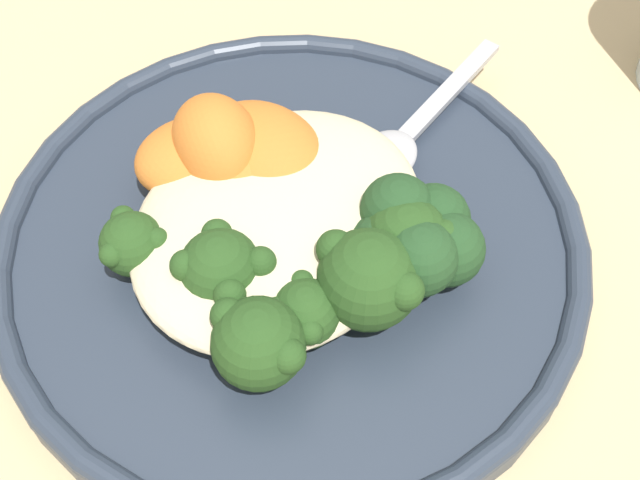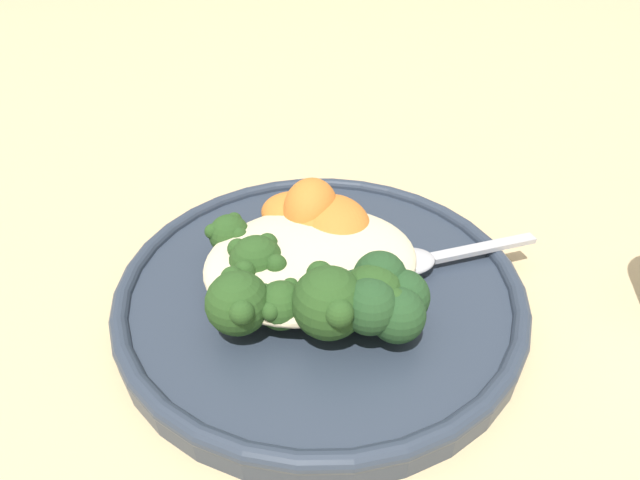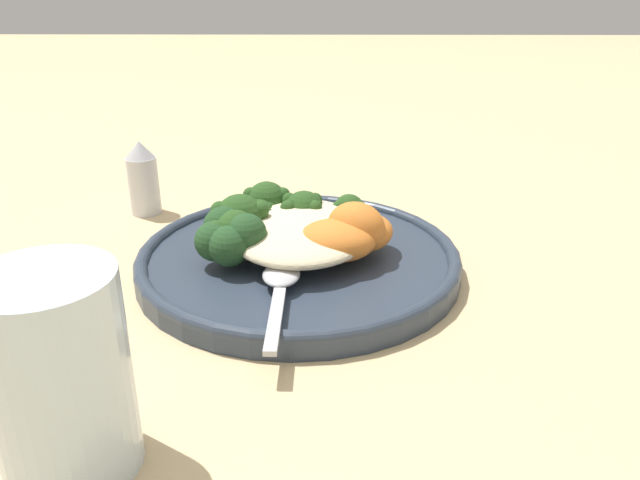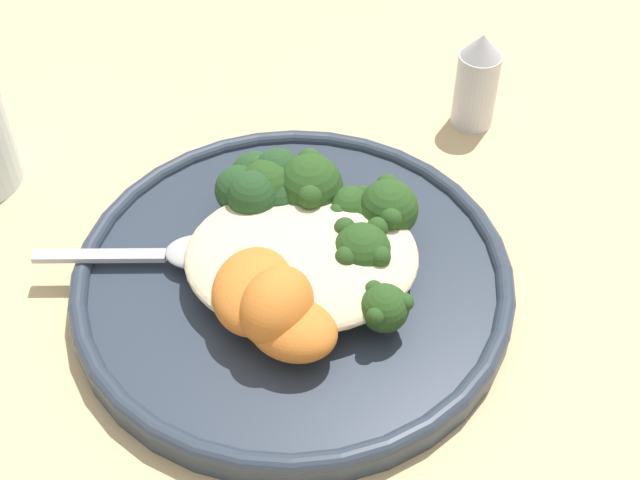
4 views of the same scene
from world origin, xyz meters
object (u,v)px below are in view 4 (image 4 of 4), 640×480
broccoli_stalk_0 (353,298)px  broccoli_stalk_4 (308,199)px  sweet_potato_chunk_3 (269,295)px  sweet_potato_chunk_2 (293,329)px  broccoli_stalk_3 (330,222)px  salt_shaker (478,81)px  broccoli_stalk_5 (269,195)px  quinoa_mound (302,256)px  sweet_potato_chunk_0 (256,291)px  sweet_potato_chunk_1 (278,306)px  broccoli_stalk_1 (352,253)px  kale_tuft (262,187)px  spoon (176,257)px  plate (294,279)px  broccoli_stalk_2 (362,222)px

broccoli_stalk_0 → broccoli_stalk_4: bearing=137.2°
broccoli_stalk_0 → sweet_potato_chunk_3: 0.05m
broccoli_stalk_0 → sweet_potato_chunk_2: size_ratio=1.98×
broccoli_stalk_3 → salt_shaker: (-0.11, -0.14, 0.00)m
broccoli_stalk_4 → broccoli_stalk_5: (0.03, -0.00, -0.00)m
broccoli_stalk_0 → broccoli_stalk_3: 0.06m
quinoa_mound → broccoli_stalk_0: bearing=131.5°
sweet_potato_chunk_3 → sweet_potato_chunk_0: bearing=-20.4°
quinoa_mound → salt_shaker: size_ratio=1.82×
sweet_potato_chunk_1 → broccoli_stalk_1: bearing=-134.4°
kale_tuft → sweet_potato_chunk_0: bearing=89.5°
broccoli_stalk_0 → broccoli_stalk_1: size_ratio=1.09×
salt_shaker → broccoli_stalk_4: bearing=45.0°
sweet_potato_chunk_0 → spoon: bearing=-37.0°
kale_tuft → broccoli_stalk_4: bearing=158.7°
plate → broccoli_stalk_3: size_ratio=3.38×
plate → broccoli_stalk_5: (0.02, -0.05, 0.03)m
plate → sweet_potato_chunk_2: bearing=90.7°
sweet_potato_chunk_0 → sweet_potato_chunk_2: bearing=129.3°
broccoli_stalk_1 → spoon: 0.11m
broccoli_stalk_1 → broccoli_stalk_0: bearing=-91.8°
sweet_potato_chunk_1 → sweet_potato_chunk_3: (0.01, -0.01, -0.01)m
broccoli_stalk_4 → sweet_potato_chunk_2: bearing=-151.3°
quinoa_mound → broccoli_stalk_4: (-0.00, -0.04, 0.01)m
broccoli_stalk_1 → broccoli_stalk_5: 0.07m
broccoli_stalk_3 → spoon: bearing=156.8°
salt_shaker → sweet_potato_chunk_3: bearing=53.7°
broccoli_stalk_3 → spoon: 0.10m
quinoa_mound → broccoli_stalk_2: 0.05m
spoon → sweet_potato_chunk_2: bearing=138.7°
sweet_potato_chunk_1 → sweet_potato_chunk_2: size_ratio=0.95×
quinoa_mound → broccoli_stalk_5: size_ratio=1.77×
spoon → salt_shaker: 0.27m
sweet_potato_chunk_0 → sweet_potato_chunk_2: (-0.02, 0.03, -0.00)m
broccoli_stalk_2 → broccoli_stalk_3: 0.02m
broccoli_stalk_2 → sweet_potato_chunk_2: bearing=-140.8°
broccoli_stalk_2 → sweet_potato_chunk_3: bearing=-157.5°
broccoli_stalk_0 → broccoli_stalk_4: broccoli_stalk_4 is taller
broccoli_stalk_2 → spoon: size_ratio=0.95×
broccoli_stalk_0 → broccoli_stalk_1: bearing=117.3°
spoon → sweet_potato_chunk_1: bearing=139.8°
quinoa_mound → broccoli_stalk_4: 0.04m
sweet_potato_chunk_1 → spoon: 0.09m
broccoli_stalk_1 → sweet_potato_chunk_2: size_ratio=1.81×
broccoli_stalk_5 → salt_shaker: size_ratio=1.03×
plate → quinoa_mound: quinoa_mound is taller
quinoa_mound → broccoli_stalk_0: 0.04m
broccoli_stalk_0 → sweet_potato_chunk_2: bearing=-116.7°
broccoli_stalk_4 → sweet_potato_chunk_3: 0.08m
broccoli_stalk_2 → salt_shaker: salt_shaker is taller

